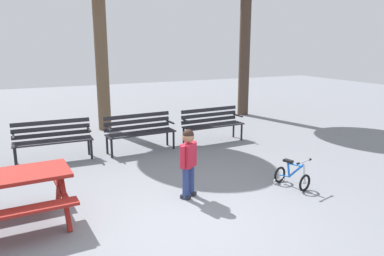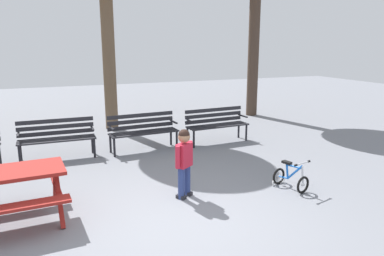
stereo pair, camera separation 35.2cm
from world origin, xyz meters
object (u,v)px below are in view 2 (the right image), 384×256
(park_bench_left, at_px, (57,135))
(child_standing, at_px, (184,157))
(park_bench_right, at_px, (143,129))
(park_bench_far_right, at_px, (216,122))
(kids_bicycle, at_px, (290,178))

(park_bench_left, distance_m, child_standing, 3.51)
(park_bench_right, bearing_deg, child_standing, -92.04)
(park_bench_left, bearing_deg, child_standing, -59.32)
(park_bench_far_right, distance_m, child_standing, 3.55)
(park_bench_right, bearing_deg, park_bench_left, 177.24)
(park_bench_far_right, xyz_separation_m, child_standing, (-2.00, -2.92, 0.16))
(park_bench_right, bearing_deg, kids_bicycle, -62.52)
(park_bench_right, distance_m, park_bench_far_right, 1.90)
(park_bench_right, relative_size, kids_bicycle, 2.63)
(park_bench_right, distance_m, kids_bicycle, 3.73)
(park_bench_right, relative_size, park_bench_far_right, 1.00)
(park_bench_left, relative_size, kids_bicycle, 2.61)
(child_standing, relative_size, kids_bicycle, 1.85)
(park_bench_left, relative_size, park_bench_far_right, 0.99)
(park_bench_far_right, bearing_deg, child_standing, -124.45)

